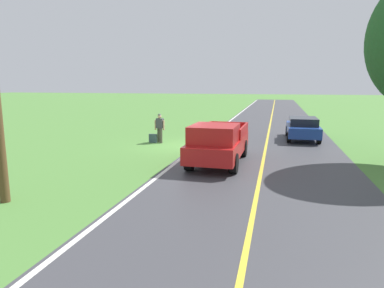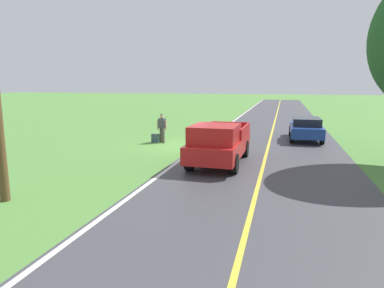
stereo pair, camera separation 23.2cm
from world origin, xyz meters
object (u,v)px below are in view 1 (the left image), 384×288
at_px(hitchhiker_walking, 160,126).
at_px(sedan_near_oncoming, 303,128).
at_px(suitcase_carried, 153,138).
at_px(pickup_truck_passing, 218,142).

distance_m(hitchhiker_walking, sedan_near_oncoming, 8.94).
bearing_deg(suitcase_carried, pickup_truck_passing, 47.19).
bearing_deg(pickup_truck_passing, sedan_near_oncoming, -117.39).
bearing_deg(pickup_truck_passing, hitchhiker_walking, -46.83).
bearing_deg(sedan_near_oncoming, suitcase_carried, 20.76).
bearing_deg(hitchhiker_walking, sedan_near_oncoming, -158.73).
bearing_deg(suitcase_carried, sedan_near_oncoming, 111.62).
relative_size(hitchhiker_walking, suitcase_carried, 3.40).
xyz_separation_m(suitcase_carried, pickup_truck_passing, (-4.70, 4.49, 0.71)).
height_order(suitcase_carried, pickup_truck_passing, pickup_truck_passing).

